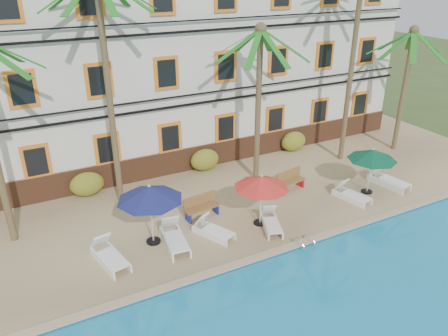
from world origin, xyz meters
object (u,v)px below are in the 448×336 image
palm_c (259,83)px  bench_left (201,206)px  lounger_b (174,238)px  lounger_a (109,255)px  palm_b (106,65)px  palm_e (407,71)px  umbrella_red (261,182)px  palm_d (355,39)px  lounger_e (351,194)px  lounger_d (271,222)px  bench_right (290,180)px  pool_ladder (304,245)px  lounger_f (388,180)px  lounger_c (213,230)px  umbrella_green (373,155)px  umbrella_blue (150,194)px

palm_c → bench_left: 6.04m
lounger_b → lounger_a: bearing=179.0°
palm_b → palm_e: (15.27, -1.24, -1.58)m
umbrella_red → palm_c: bearing=60.9°
palm_d → lounger_e: bearing=-125.7°
umbrella_red → lounger_d: size_ratio=1.22×
bench_left → bench_right: 4.58m
lounger_b → bench_left: bearing=38.7°
palm_c → pool_ladder: palm_c is taller
palm_e → lounger_f: 6.40m
palm_e → lounger_c: 13.91m
lounger_a → lounger_f: bearing=-0.9°
palm_e → lounger_b: bearing=-168.3°
umbrella_green → lounger_d: size_ratio=1.22×
umbrella_blue → bench_right: (6.94, 1.11, -1.58)m
palm_e → lounger_f: palm_e is taller
palm_c → lounger_c: size_ratio=4.05×
umbrella_green → umbrella_blue: bearing=175.7°
umbrella_red → palm_b: bearing=134.5°
palm_b → lounger_b: 7.09m
palm_d → palm_e: bearing=-4.6°
bench_left → lounger_e: bearing=-15.6°
palm_e → bench_right: 9.12m
lounger_a → umbrella_blue: bearing=15.2°
palm_b → bench_right: 9.36m
palm_e → palm_d: bearing=175.4°
palm_c → lounger_f: size_ratio=3.61×
umbrella_blue → lounger_a: 2.53m
palm_b → umbrella_red: bearing=-45.5°
lounger_c → lounger_f: lounger_f is taller
lounger_b → umbrella_red: bearing=-3.7°
umbrella_blue → pool_ladder: size_ratio=3.23×
bench_left → bench_right: (4.57, 0.25, 0.00)m
lounger_a → lounger_b: size_ratio=0.97×
lounger_a → lounger_b: lounger_b is taller
lounger_b → bench_right: size_ratio=1.32×
palm_b → bench_right: bearing=-20.1°
lounger_a → lounger_d: size_ratio=1.13×
lounger_f → pool_ladder: size_ratio=2.69×
pool_ladder → lounger_c: bearing=142.2°
lounger_e → palm_d: bearing=54.3°
palm_e → lounger_d: size_ratio=3.76×
palm_d → palm_e: size_ratio=1.48×
bench_right → palm_c: bearing=113.0°
palm_e → lounger_a: bearing=-170.1°
palm_d → umbrella_red: (-7.25, -3.51, -4.34)m
pool_ladder → umbrella_red: bearing=108.5°
lounger_a → lounger_e: bearing=-2.5°
palm_e → lounger_e: 8.23m
palm_b → umbrella_blue: 5.38m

